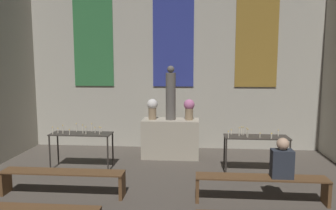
% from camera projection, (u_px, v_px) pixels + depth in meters
% --- Properties ---
extents(wall_back, '(8.24, 0.16, 5.47)m').
position_uv_depth(wall_back, '(173.00, 50.00, 9.05)').
color(wall_back, '#B2AD9E').
rests_on(wall_back, ground_plane).
extents(altar, '(1.43, 0.68, 0.97)m').
position_uv_depth(altar, '(171.00, 138.00, 8.36)').
color(altar, '#ADA38E').
rests_on(altar, ground_plane).
extents(statue, '(0.25, 0.25, 1.36)m').
position_uv_depth(statue, '(171.00, 95.00, 8.21)').
color(statue, '#5B5651').
rests_on(statue, altar).
extents(flower_vase_left, '(0.27, 0.27, 0.52)m').
position_uv_depth(flower_vase_left, '(152.00, 108.00, 8.30)').
color(flower_vase_left, '#937A5B').
rests_on(flower_vase_left, altar).
extents(flower_vase_right, '(0.27, 0.27, 0.52)m').
position_uv_depth(flower_vase_right, '(189.00, 108.00, 8.22)').
color(flower_vase_right, '#937A5B').
rests_on(flower_vase_right, altar).
extents(candle_rack_left, '(1.38, 0.50, 1.02)m').
position_uv_depth(candle_rack_left, '(81.00, 137.00, 7.41)').
color(candle_rack_left, '#332D28').
rests_on(candle_rack_left, ground_plane).
extents(candle_rack_right, '(1.38, 0.50, 1.02)m').
position_uv_depth(candle_rack_right, '(256.00, 141.00, 7.09)').
color(candle_rack_right, '#332D28').
rests_on(candle_rack_right, ground_plane).
extents(pew_back_left, '(2.25, 0.36, 0.46)m').
position_uv_depth(pew_back_left, '(63.00, 177.00, 5.93)').
color(pew_back_left, brown).
rests_on(pew_back_left, ground_plane).
extents(pew_back_right, '(2.25, 0.36, 0.46)m').
position_uv_depth(pew_back_right, '(261.00, 183.00, 5.64)').
color(pew_back_right, brown).
rests_on(pew_back_right, ground_plane).
extents(person_seated, '(0.36, 0.24, 0.69)m').
position_uv_depth(person_seated, '(282.00, 160.00, 5.55)').
color(person_seated, '#282D38').
rests_on(person_seated, pew_back_right).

